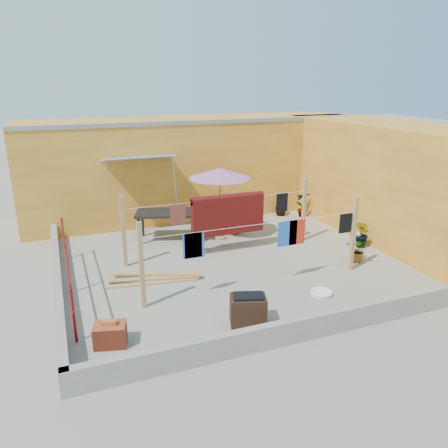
{
  "coord_description": "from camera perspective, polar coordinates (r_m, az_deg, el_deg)",
  "views": [
    {
      "loc": [
        -3.87,
        -9.29,
        4.34
      ],
      "look_at": [
        -0.1,
        0.3,
        0.96
      ],
      "focal_mm": 35.0,
      "sensor_mm": 36.0,
      "label": 1
    }
  ],
  "objects": [
    {
      "name": "brick_stack",
      "position": [
        7.96,
        -14.64,
        -13.78
      ],
      "size": [
        0.62,
        0.52,
        0.47
      ],
      "color": "#9F3C24",
      "rests_on": "ground"
    },
    {
      "name": "wall_back",
      "position": [
        14.9,
        -4.08,
        7.58
      ],
      "size": [
        11.0,
        3.27,
        3.21
      ],
      "color": "gold",
      "rests_on": "ground"
    },
    {
      "name": "white_basin",
      "position": [
        9.64,
        12.59,
        -8.74
      ],
      "size": [
        0.48,
        0.48,
        0.08
      ],
      "color": "silver",
      "rests_on": "ground"
    },
    {
      "name": "water_jug_a",
      "position": [
        12.59,
        17.07,
        -2.01
      ],
      "size": [
        0.24,
        0.24,
        0.37
      ],
      "color": "silver",
      "rests_on": "ground"
    },
    {
      "name": "parapet_left",
      "position": [
        10.16,
        -20.88,
        -7.01
      ],
      "size": [
        0.16,
        7.3,
        0.44
      ],
      "primitive_type": "cube",
      "color": "gray",
      "rests_on": "ground"
    },
    {
      "name": "parapet_front",
      "position": [
        8.03,
        11.15,
        -13.05
      ],
      "size": [
        8.3,
        0.16,
        0.44
      ],
      "primitive_type": "cube",
      "color": "gray",
      "rests_on": "ground"
    },
    {
      "name": "plant_right_c",
      "position": [
        11.45,
        17.07,
        -3.25
      ],
      "size": [
        0.72,
        0.74,
        0.62
      ],
      "primitive_type": "imported",
      "rotation": [
        0.0,
        0.0,
        5.3
      ],
      "color": "#195A1B",
      "rests_on": "ground"
    },
    {
      "name": "wall_right",
      "position": [
        13.27,
        22.42,
        4.89
      ],
      "size": [
        2.4,
        9.0,
        3.2
      ],
      "primitive_type": "cube",
      "color": "gold",
      "rests_on": "ground"
    },
    {
      "name": "clothesline_rig",
      "position": [
        11.17,
        0.8,
        0.81
      ],
      "size": [
        5.09,
        2.35,
        1.8
      ],
      "color": "tan",
      "rests_on": "ground"
    },
    {
      "name": "green_hose",
      "position": [
        13.26,
        8.08,
        -0.95
      ],
      "size": [
        0.48,
        0.48,
        0.07
      ],
      "color": "#186C23",
      "rests_on": "ground"
    },
    {
      "name": "plant_back_b",
      "position": [
        14.85,
        7.43,
        2.4
      ],
      "size": [
        0.45,
        0.45,
        0.68
      ],
      "primitive_type": "imported",
      "rotation": [
        0.0,
        0.0,
        1.79
      ],
      "color": "#195A1B",
      "rests_on": "ground"
    },
    {
      "name": "water_jug_b",
      "position": [
        13.1,
        10.17,
        -0.67
      ],
      "size": [
        0.25,
        0.25,
        0.38
      ],
      "color": "silver",
      "rests_on": "ground"
    },
    {
      "name": "plant_right_b",
      "position": [
        12.4,
        17.61,
        -1.29
      ],
      "size": [
        0.41,
        0.48,
        0.77
      ],
      "primitive_type": "imported",
      "rotation": [
        0.0,
        0.0,
        4.53
      ],
      "color": "#195A1B",
      "rests_on": "ground"
    },
    {
      "name": "lumber_pile",
      "position": [
        10.12,
        -9.09,
        -7.02
      ],
      "size": [
        2.17,
        0.93,
        0.13
      ],
      "color": "tan",
      "rests_on": "ground"
    },
    {
      "name": "plant_right_a",
      "position": [
        14.79,
        10.21,
        2.63
      ],
      "size": [
        0.51,
        0.38,
        0.89
      ],
      "primitive_type": "imported",
      "rotation": [
        0.0,
        0.0,
        3.0
      ],
      "color": "#195A1B",
      "rests_on": "ground"
    },
    {
      "name": "outdoor_table",
      "position": [
        12.41,
        -7.31,
        1.25
      ],
      "size": [
        1.98,
        1.42,
        0.84
      ],
      "color": "black",
      "rests_on": "ground"
    },
    {
      "name": "brazier",
      "position": [
        8.28,
        3.16,
        -11.12
      ],
      "size": [
        0.77,
        0.63,
        0.6
      ],
      "color": "#321E13",
      "rests_on": "ground"
    },
    {
      "name": "plant_back_a",
      "position": [
        12.99,
        1.54,
        0.59
      ],
      "size": [
        0.83,
        0.75,
        0.82
      ],
      "primitive_type": "imported",
      "rotation": [
        0.0,
        0.0,
        0.16
      ],
      "color": "#195A1B",
      "rests_on": "ground"
    },
    {
      "name": "ground",
      "position": [
        10.96,
        1.06,
        -5.15
      ],
      "size": [
        80.0,
        80.0,
        0.0
      ],
      "primitive_type": "plane",
      "color": "#9E998E",
      "rests_on": "ground"
    },
    {
      "name": "patio_umbrella",
      "position": [
        12.12,
        -0.55,
        6.6
      ],
      "size": [
        2.24,
        2.24,
        2.12
      ],
      "color": "gray",
      "rests_on": "ground"
    },
    {
      "name": "red_railing",
      "position": [
        9.78,
        -19.83,
        -4.67
      ],
      "size": [
        0.05,
        4.2,
        1.1
      ],
      "color": "maroon",
      "rests_on": "ground"
    }
  ]
}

